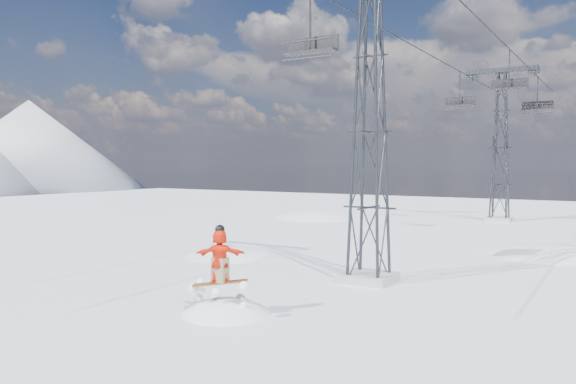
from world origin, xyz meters
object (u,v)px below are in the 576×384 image
at_px(lift_tower_far, 500,148).
at_px(snowboarder_jump, 227,369).
at_px(lift_tower_near, 370,133).
at_px(lift_chair_near, 311,46).

bearing_deg(lift_tower_far, snowboarder_jump, -93.33).
xyz_separation_m(lift_tower_far, snowboarder_jump, (-1.82, -31.24, -7.11)).
xyz_separation_m(lift_tower_near, lift_tower_far, (0.00, 25.00, 0.00)).
bearing_deg(lift_tower_far, lift_tower_near, -90.00).
distance_m(lift_tower_far, lift_chair_near, 25.75).
relative_size(lift_tower_far, lift_chair_near, 4.37).
height_order(lift_tower_near, lift_chair_near, lift_tower_near).
bearing_deg(lift_chair_near, snowboarder_jump, -86.20).
distance_m(lift_tower_near, lift_tower_far, 25.00).
bearing_deg(snowboarder_jump, lift_chair_near, 93.80).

